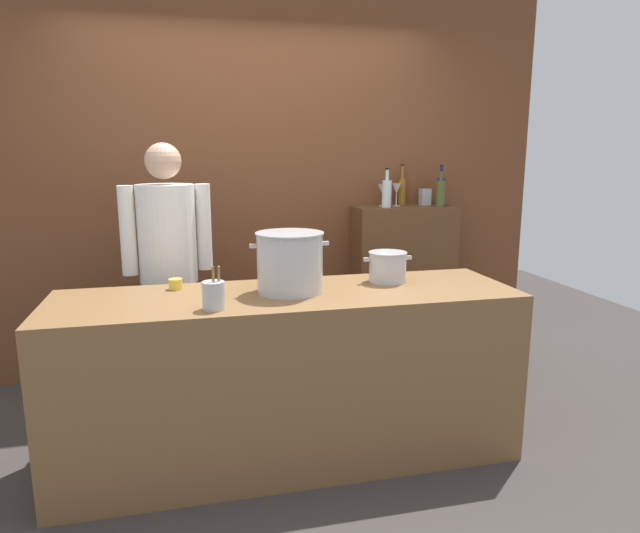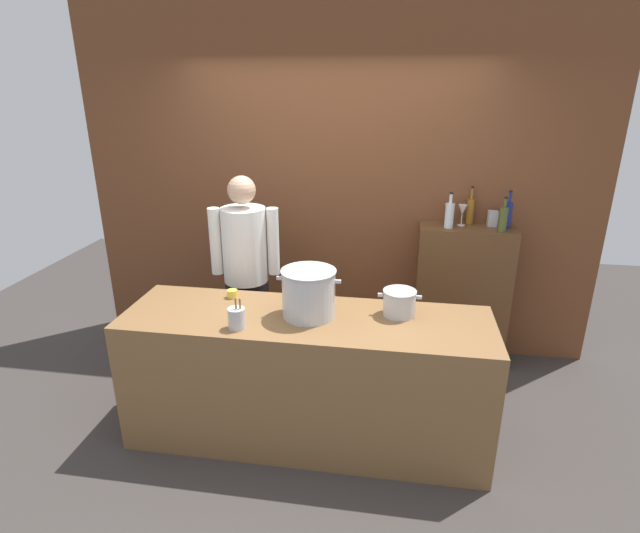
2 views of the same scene
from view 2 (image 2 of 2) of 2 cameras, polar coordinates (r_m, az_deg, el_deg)
ground_plane at (r=3.69m, az=-1.46°, el=-18.38°), size 8.00×8.00×0.00m
brick_back_panel at (r=4.34m, az=1.76°, el=9.61°), size 4.40×0.10×3.00m
prep_counter at (r=3.43m, az=-1.53°, el=-12.51°), size 2.37×0.70×0.90m
bar_cabinet at (r=4.40m, az=15.68°, el=-3.24°), size 0.76×0.32×1.21m
chef at (r=3.94m, az=-8.43°, el=0.16°), size 0.52×0.38×1.66m
stockpot_large at (r=3.16m, az=-1.29°, el=-3.05°), size 0.41×0.35×0.31m
stockpot_small at (r=3.24m, az=8.99°, el=-4.08°), size 0.28×0.21×0.17m
utensil_crock at (r=3.08m, az=-9.45°, el=-5.81°), size 0.10×0.10×0.20m
butter_jar at (r=3.52m, az=-9.93°, el=-3.06°), size 0.07×0.07×0.06m
wine_bottle_amber at (r=4.28m, az=16.70°, el=6.11°), size 0.06×0.06×0.31m
wine_bottle_cobalt at (r=4.24m, az=20.55°, el=5.54°), size 0.06×0.06×0.30m
wine_bottle_clear at (r=4.12m, az=14.49°, el=5.72°), size 0.07×0.07×0.28m
wine_bottle_olive at (r=4.13m, az=20.10°, el=5.12°), size 0.06×0.06×0.27m
wine_glass_tall at (r=4.20m, az=15.87°, el=6.12°), size 0.07×0.07×0.17m
wine_glass_wide at (r=4.21m, az=14.50°, el=6.19°), size 0.08×0.08×0.16m
spice_tin_silver at (r=4.28m, az=18.99°, el=5.18°), size 0.07×0.07×0.12m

